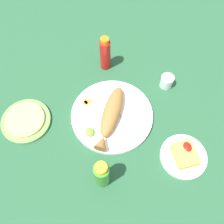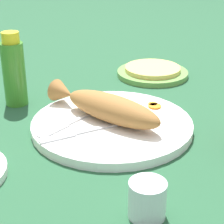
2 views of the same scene
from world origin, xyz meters
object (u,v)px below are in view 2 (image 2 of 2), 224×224
Objects in this scene: main_plate at (112,125)px; hot_sauce_bottle_green at (14,71)px; fork_near at (79,133)px; fork_far at (70,123)px; salt_cup at (147,202)px; fried_fish at (105,106)px; tortilla_plate at (152,73)px.

hot_sauce_bottle_green reaches higher than main_plate.
main_plate is 0.08m from fork_near.
salt_cup reaches higher than fork_far.
hot_sauce_bottle_green reaches higher than fork_far.
fried_fish is 0.24m from hot_sauce_bottle_green.
salt_cup reaches higher than main_plate.
tortilla_plate is (-0.03, 0.60, -0.02)m from salt_cup.
tortilla_plate is (0.14, 0.36, -0.01)m from fork_far.
fried_fish reaches higher than salt_cup.
fork_near is 2.83× the size of salt_cup.
fried_fish reaches higher than fork_near.
main_plate is at bearing -21.91° from hot_sauce_bottle_green.
fried_fish is 0.09m from fork_near.
hot_sauce_bottle_green is 0.39m from tortilla_plate.
salt_cup is (0.33, -0.36, -0.06)m from hot_sauce_bottle_green.
salt_cup is 0.60m from tortilla_plate.
tortilla_plate is at bearing 38.67° from hot_sauce_bottle_green.
main_plate is at bearing 139.03° from fork_far.
main_plate is 1.67× the size of tortilla_plate.
fried_fish is at bearing -21.28° from hot_sauce_bottle_green.
fork_near is 0.42m from tortilla_plate.
tortilla_plate is at bearing 107.06° from fried_fish.
tortilla_plate is (0.12, 0.40, -0.01)m from fork_near.
fork_far is at bearing -37.71° from hot_sauce_bottle_green.
fried_fish reaches higher than main_plate.
fork_far is (-0.07, -0.03, -0.03)m from fried_fish.
salt_cup reaches higher than fork_near.
hot_sauce_bottle_green is (-0.22, 0.09, 0.03)m from fried_fish.
fried_fish is 0.34m from tortilla_plate.
hot_sauce_bottle_green reaches higher than fried_fish.
salt_cup is at bearing -71.18° from main_plate.
fork_far is 0.21m from hot_sauce_bottle_green.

